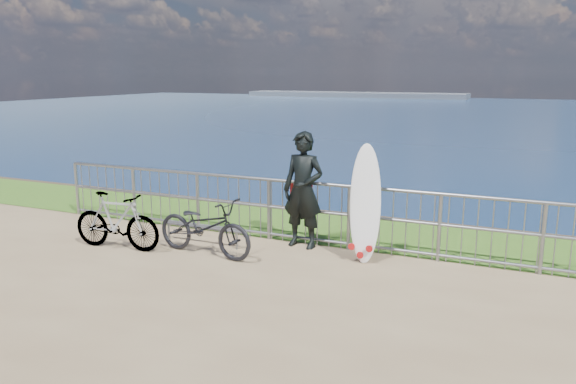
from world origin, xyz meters
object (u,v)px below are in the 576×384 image
at_px(bicycle_far, 117,221).
at_px(surfer, 303,190).
at_px(surfboard, 365,208).
at_px(bicycle_near, 204,227).

bearing_deg(bicycle_far, surfer, -68.55).
relative_size(surfboard, bicycle_near, 1.02).
distance_m(bicycle_near, bicycle_far, 1.57).
height_order(bicycle_near, bicycle_far, bicycle_far).
bearing_deg(surfboard, surfer, 166.66).
bearing_deg(bicycle_near, surfboard, -65.45).
bearing_deg(bicycle_near, surfer, -43.84).
xyz_separation_m(surfboard, bicycle_near, (-2.48, -0.80, -0.38)).
bearing_deg(surfer, bicycle_near, -135.50).
relative_size(surfer, surfboard, 1.06).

